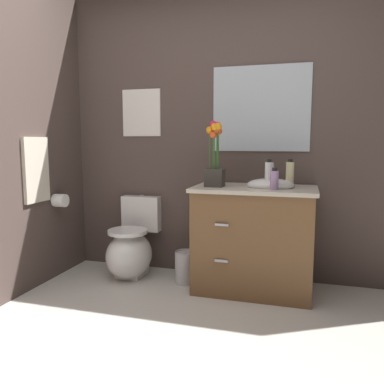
# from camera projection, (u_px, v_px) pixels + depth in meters

# --- Properties ---
(ground_plane) EXTENTS (9.10, 9.10, 0.00)m
(ground_plane) POSITION_uv_depth(u_px,v_px,m) (148.00, 382.00, 1.91)
(ground_plane) COLOR beige
(wall_back) EXTENTS (4.25, 0.05, 2.50)m
(wall_back) POSITION_uv_depth(u_px,v_px,m) (244.00, 133.00, 3.28)
(wall_back) COLOR #4C3D38
(wall_back) RESTS_ON ground_plane
(toilet) EXTENTS (0.38, 0.59, 0.69)m
(toilet) POSITION_uv_depth(u_px,v_px,m) (131.00, 249.00, 3.38)
(toilet) COLOR white
(toilet) RESTS_ON ground_plane
(vanity_cabinet) EXTENTS (0.94, 0.56, 1.01)m
(vanity_cabinet) POSITION_uv_depth(u_px,v_px,m) (254.00, 238.00, 3.04)
(vanity_cabinet) COLOR brown
(vanity_cabinet) RESTS_ON ground_plane
(flower_vase) EXTENTS (0.14, 0.14, 0.51)m
(flower_vase) POSITION_uv_depth(u_px,v_px,m) (215.00, 161.00, 2.99)
(flower_vase) COLOR #38332D
(flower_vase) RESTS_ON vanity_cabinet
(soap_bottle) EXTENTS (0.06, 0.06, 0.16)m
(soap_bottle) POSITION_uv_depth(u_px,v_px,m) (274.00, 180.00, 2.81)
(soap_bottle) COLOR #B28CBF
(soap_bottle) RESTS_ON vanity_cabinet
(lotion_bottle) EXTENTS (0.06, 0.06, 0.22)m
(lotion_bottle) POSITION_uv_depth(u_px,v_px,m) (290.00, 174.00, 2.92)
(lotion_bottle) COLOR beige
(lotion_bottle) RESTS_ON vanity_cabinet
(hand_wash_bottle) EXTENTS (0.06, 0.06, 0.22)m
(hand_wash_bottle) POSITION_uv_depth(u_px,v_px,m) (269.00, 175.00, 2.90)
(hand_wash_bottle) COLOR white
(hand_wash_bottle) RESTS_ON vanity_cabinet
(trash_bin) EXTENTS (0.18, 0.18, 0.27)m
(trash_bin) POSITION_uv_depth(u_px,v_px,m) (186.00, 267.00, 3.23)
(trash_bin) COLOR #B7B7BC
(trash_bin) RESTS_ON ground_plane
(wall_poster) EXTENTS (0.36, 0.01, 0.42)m
(wall_poster) POSITION_uv_depth(u_px,v_px,m) (141.00, 113.00, 3.48)
(wall_poster) COLOR silver
(wall_mirror) EXTENTS (0.80, 0.01, 0.70)m
(wall_mirror) POSITION_uv_depth(u_px,v_px,m) (261.00, 109.00, 3.18)
(wall_mirror) COLOR #B2BCC6
(hanging_towel) EXTENTS (0.03, 0.28, 0.52)m
(hanging_towel) POSITION_uv_depth(u_px,v_px,m) (36.00, 170.00, 3.07)
(hanging_towel) COLOR beige
(toilet_paper_roll) EXTENTS (0.11, 0.11, 0.11)m
(toilet_paper_roll) POSITION_uv_depth(u_px,v_px,m) (60.00, 200.00, 3.30)
(toilet_paper_roll) COLOR white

